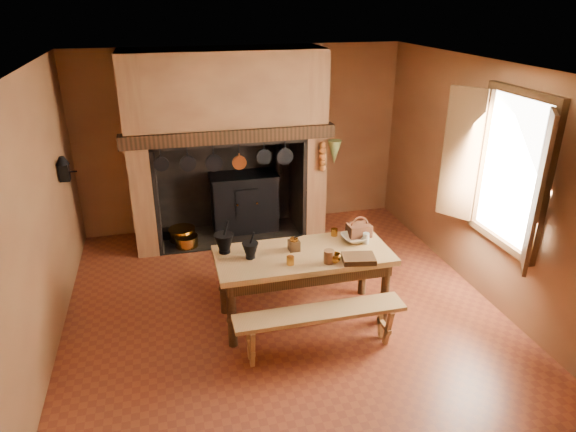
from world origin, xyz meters
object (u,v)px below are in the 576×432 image
object	(u,v)px
work_table	(303,263)
wicker_basket	(359,230)
bench_front	(320,321)
coffee_grinder	(294,245)
iron_range	(245,201)
mixing_bowl	(355,238)

from	to	relation	value
work_table	wicker_basket	xyz separation A→B (m)	(0.75, 0.26, 0.22)
bench_front	coffee_grinder	xyz separation A→B (m)	(-0.08, 0.73, 0.53)
work_table	coffee_grinder	distance (m)	0.24
coffee_grinder	iron_range	bearing A→B (deg)	91.64
iron_range	work_table	size ratio (longest dim) A/B	0.82
iron_range	bench_front	distance (m)	3.22
wicker_basket	bench_front	bearing A→B (deg)	-132.49
iron_range	wicker_basket	world-z (taller)	iron_range
coffee_grinder	mixing_bowl	bearing A→B (deg)	2.61
coffee_grinder	mixing_bowl	distance (m)	0.74
iron_range	coffee_grinder	distance (m)	2.52
iron_range	coffee_grinder	world-z (taller)	iron_range
iron_range	wicker_basket	size ratio (longest dim) A/B	5.82
work_table	coffee_grinder	xyz separation A→B (m)	(-0.08, 0.09, 0.20)
wicker_basket	coffee_grinder	bearing A→B (deg)	-171.40
iron_range	coffee_grinder	bearing A→B (deg)	-86.70
iron_range	work_table	xyz separation A→B (m)	(0.23, -2.57, 0.22)
iron_range	mixing_bowl	world-z (taller)	iron_range
work_table	mixing_bowl	distance (m)	0.69
bench_front	wicker_basket	distance (m)	1.29
bench_front	work_table	bearing A→B (deg)	90.00
bench_front	mixing_bowl	distance (m)	1.14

